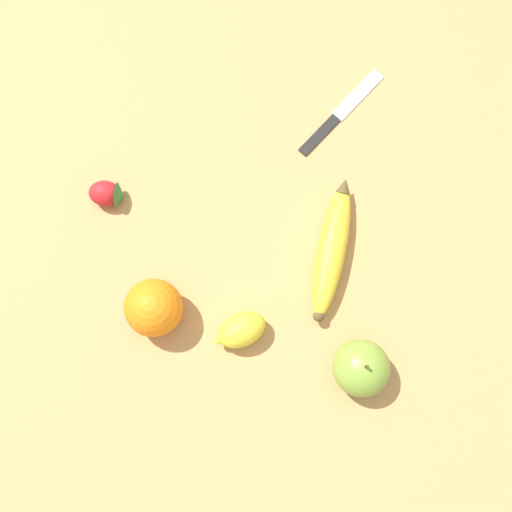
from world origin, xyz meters
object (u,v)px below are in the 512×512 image
lemon (241,330)px  strawberry (107,194)px  paring_knife (338,115)px  apple (361,368)px  banana (332,249)px  orange (154,308)px

lemon → strawberry: bearing=-142.5°
lemon → paring_knife: 0.39m
apple → banana: bearing=-176.1°
lemon → banana: bearing=125.0°
apple → lemon: (-0.08, -0.17, -0.01)m
apple → paring_knife: apple is taller
orange → paring_knife: orange is taller
paring_knife → lemon: bearing=-71.3°
banana → lemon: 0.19m
strawberry → lemon: (0.24, 0.18, 0.01)m
banana → strawberry: (-0.13, -0.34, -0.00)m
strawberry → lemon: lemon is taller
strawberry → apple: bearing=-30.0°
banana → apple: 0.19m
orange → strawberry: 0.20m
strawberry → apple: (0.32, 0.35, 0.02)m
banana → strawberry: size_ratio=3.61×
orange → apple: (0.12, 0.29, -0.01)m
banana → strawberry: banana is taller
paring_knife → banana: bearing=-52.3°
strawberry → lemon: bearing=-40.3°
orange → apple: 0.31m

